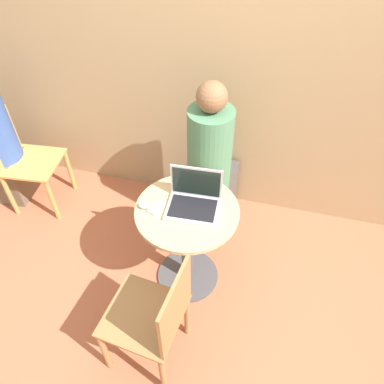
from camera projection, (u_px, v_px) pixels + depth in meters
ground_plane at (188, 276)px, 2.68m from camera, size 12.00×12.00×0.00m
back_wall at (222, 47)px, 2.36m from camera, size 7.00×0.05×2.60m
round_table at (187, 235)px, 2.35m from camera, size 0.62×0.62×0.70m
laptop at (194, 200)px, 2.16m from camera, size 0.32×0.24×0.23m
cell_phone at (156, 208)px, 2.18m from camera, size 0.09×0.12×0.02m
computer_mouse at (144, 206)px, 2.18m from camera, size 0.07×0.05×0.03m
chair_empty at (155, 318)px, 1.98m from camera, size 0.44×0.44×0.84m
person_seated at (211, 170)px, 2.69m from camera, size 0.34×0.49×1.25m
chair_background at (25, 161)px, 2.92m from camera, size 0.44×0.44×0.81m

